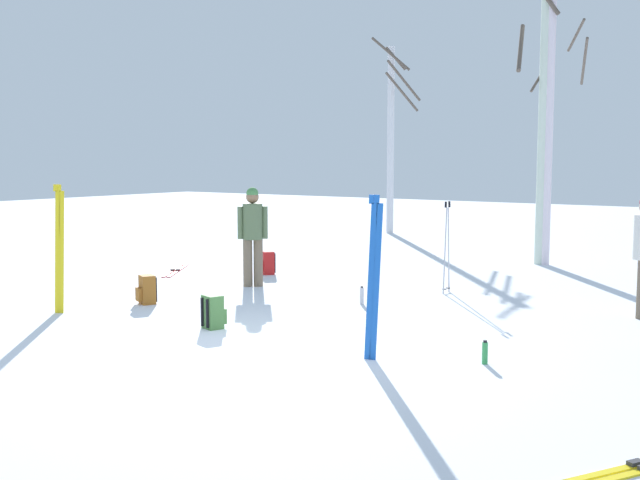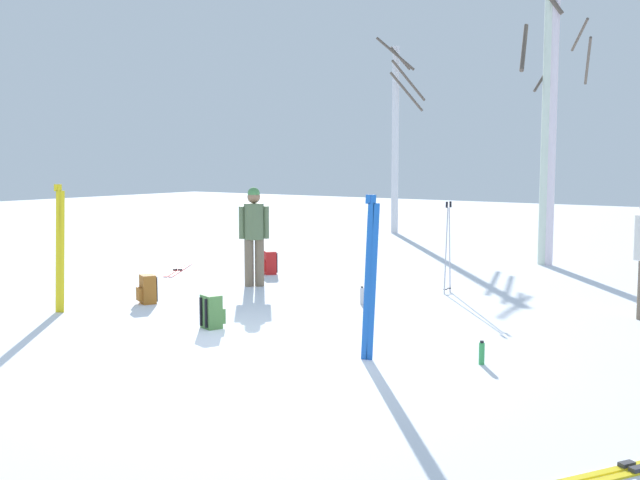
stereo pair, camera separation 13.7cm
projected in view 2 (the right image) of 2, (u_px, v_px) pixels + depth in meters
name	position (u px, v px, depth m)	size (l,w,h in m)	color
ground_plane	(245.00, 346.00, 9.38)	(60.00, 60.00, 0.00)	white
person_0	(254.00, 230.00, 13.64)	(0.41, 0.38, 1.72)	#72604C
ski_pair_planted_0	(370.00, 279.00, 8.66)	(0.20, 0.06, 1.83)	blue
ski_pair_planted_1	(60.00, 249.00, 11.32)	(0.20, 0.09, 1.85)	yellow
ski_pair_lying_0	(627.00, 470.00, 5.65)	(0.99, 1.61, 0.05)	yellow
ski_pair_lying_1	(178.00, 270.00, 15.62)	(1.10, 1.58, 0.05)	red
ski_poles_0	(448.00, 245.00, 12.96)	(0.07, 0.24, 1.51)	#B2B2BC
backpack_0	(270.00, 263.00, 15.13)	(0.34, 0.35, 0.44)	red
backpack_1	(212.00, 312.00, 10.36)	(0.31, 0.33, 0.44)	#4C7F3F
backpack_2	(147.00, 290.00, 12.10)	(0.32, 0.34, 0.44)	#99591E
water_bottle_0	(362.00, 296.00, 12.04)	(0.06, 0.06, 0.28)	silver
water_bottle_1	(482.00, 353.00, 8.55)	(0.06, 0.06, 0.26)	green
birch_tree_0	(396.00, 134.00, 22.93)	(1.07, 1.16, 5.59)	silver
birch_tree_1	(548.00, 94.00, 16.14)	(1.02, 1.07, 6.82)	silver
birch_tree_2	(554.00, 122.00, 16.09)	(1.22, 1.24, 5.70)	silver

